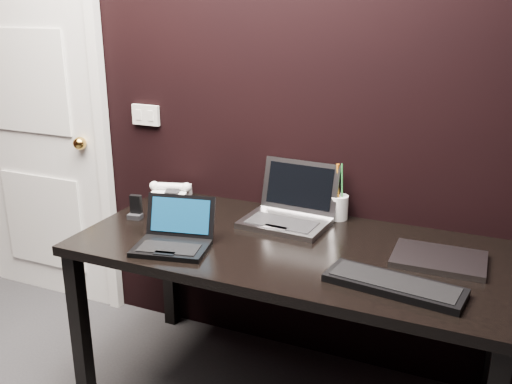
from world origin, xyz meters
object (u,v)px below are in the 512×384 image
at_px(netbook, 174,238).
at_px(ext_keyboard, 394,285).
at_px(closed_laptop, 439,259).
at_px(mobile_phone, 136,210).
at_px(door, 34,119).
at_px(desk, 290,262).
at_px(silver_laptop, 289,212).
at_px(desk_phone, 171,193).
at_px(pen_cup, 338,206).

distance_m(netbook, ext_keyboard, 0.86).
height_order(closed_laptop, mobile_phone, mobile_phone).
relative_size(door, closed_laptop, 6.35).
relative_size(netbook, mobile_phone, 3.12).
bearing_deg(closed_laptop, desk, -172.90).
bearing_deg(mobile_phone, silver_laptop, 19.24).
distance_m(desk, closed_laptop, 0.57).
relative_size(door, mobile_phone, 20.47).
distance_m(silver_laptop, ext_keyboard, 0.68).
xyz_separation_m(closed_laptop, mobile_phone, (-1.29, -0.07, 0.03)).
bearing_deg(desk_phone, netbook, -56.92).
distance_m(netbook, pen_cup, 0.75).
xyz_separation_m(closed_laptop, pen_cup, (-0.47, 0.28, 0.05)).
bearing_deg(netbook, desk, 27.26).
xyz_separation_m(silver_laptop, desk_phone, (-0.63, 0.05, -0.01)).
bearing_deg(ext_keyboard, desk, 155.45).
height_order(desk, silver_laptop, silver_laptop).
bearing_deg(mobile_phone, desk_phone, 87.13).
bearing_deg(desk_phone, pen_cup, 5.93).
xyz_separation_m(door, desk_phone, (0.93, -0.11, -0.27)).
xyz_separation_m(door, mobile_phone, (0.92, -0.38, -0.27)).
height_order(desk_phone, mobile_phone, mobile_phone).
bearing_deg(closed_laptop, door, 172.13).
bearing_deg(door, mobile_phone, -22.47).
bearing_deg(netbook, silver_laptop, 53.39).
bearing_deg(ext_keyboard, netbook, -179.72).
bearing_deg(closed_laptop, pen_cup, 149.01).
xyz_separation_m(ext_keyboard, desk_phone, (-1.16, 0.47, 0.02)).
bearing_deg(desk_phone, closed_laptop, -8.74).
xyz_separation_m(silver_laptop, ext_keyboard, (0.54, -0.42, -0.03)).
relative_size(netbook, desk_phone, 1.54).
bearing_deg(silver_laptop, closed_laptop, -12.92).
distance_m(desk, silver_laptop, 0.27).
bearing_deg(desk, netbook, -152.74).
relative_size(silver_laptop, ext_keyboard, 0.78).
relative_size(ext_keyboard, pen_cup, 1.89).
height_order(netbook, mobile_phone, netbook).
relative_size(desk, netbook, 5.21).
bearing_deg(door, closed_laptop, -7.87).
relative_size(silver_laptop, pen_cup, 1.48).
distance_m(mobile_phone, pen_cup, 0.90).
distance_m(netbook, desk_phone, 0.57).
relative_size(desk_phone, mobile_phone, 2.02).
relative_size(silver_laptop, mobile_phone, 3.58).
bearing_deg(silver_laptop, mobile_phone, -160.76).
bearing_deg(desk, door, 167.18).
distance_m(desk_phone, mobile_phone, 0.27).
bearing_deg(silver_laptop, door, 174.27).
relative_size(mobile_phone, pen_cup, 0.41).
bearing_deg(pen_cup, desk, -105.00).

